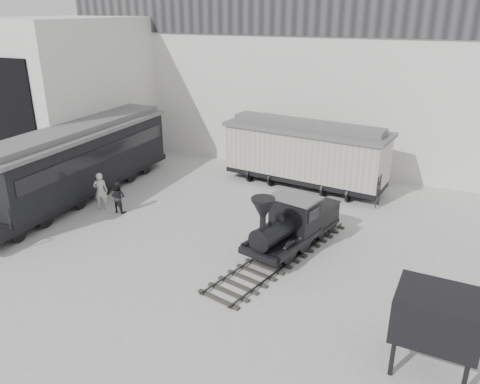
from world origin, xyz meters
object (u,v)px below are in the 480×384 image
at_px(locomotive, 290,227).
at_px(coal_hopper, 436,321).
at_px(passenger_coach, 80,161).
at_px(visitor_a, 101,191).
at_px(boxcar, 305,152).
at_px(visitor_b, 118,197).

xyz_separation_m(locomotive, coal_hopper, (5.76, -4.98, 0.50)).
relative_size(locomotive, coal_hopper, 3.50).
height_order(passenger_coach, visitor_a, passenger_coach).
relative_size(visitor_a, coal_hopper, 0.79).
bearing_deg(boxcar, coal_hopper, -52.02).
distance_m(passenger_coach, coal_hopper, 18.99).
bearing_deg(locomotive, visitor_b, -168.20).
height_order(boxcar, coal_hopper, boxcar).
distance_m(passenger_coach, visitor_b, 3.45).
distance_m(locomotive, coal_hopper, 7.63).
relative_size(boxcar, visitor_a, 4.95).
bearing_deg(visitor_b, visitor_a, 1.18).
relative_size(passenger_coach, visitor_a, 7.01).
relative_size(visitor_b, coal_hopper, 0.66).
xyz_separation_m(passenger_coach, coal_hopper, (17.88, -6.38, -0.40)).
bearing_deg(visitor_b, locomotive, 177.18).
height_order(locomotive, coal_hopper, locomotive).
height_order(locomotive, visitor_a, locomotive).
bearing_deg(visitor_a, boxcar, -169.25).
distance_m(locomotive, visitor_b, 9.05).
height_order(visitor_a, visitor_b, visitor_a).
height_order(locomotive, passenger_coach, passenger_coach).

